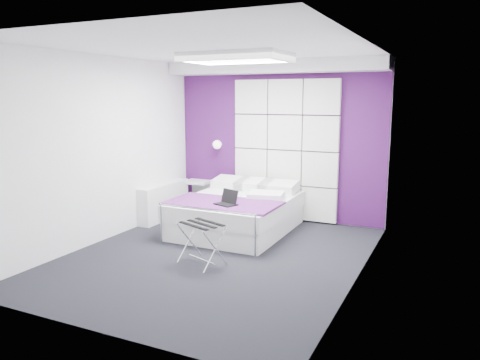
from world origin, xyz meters
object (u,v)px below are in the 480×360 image
object	(u,v)px
wall_lamp	(218,144)
luggage_rack	(202,244)
bed	(237,212)
radiator	(164,201)
laptop	(227,201)
nightstand	(198,182)

from	to	relation	value
wall_lamp	luggage_rack	xyz separation A→B (m)	(1.03, -2.38, -0.96)
bed	luggage_rack	size ratio (longest dim) A/B	3.71
radiator	laptop	size ratio (longest dim) A/B	4.07
radiator	nightstand	xyz separation A→B (m)	(0.24, 0.72, 0.23)
wall_lamp	radiator	bearing A→B (deg)	-130.10
wall_lamp	bed	bearing A→B (deg)	-48.30
luggage_rack	radiator	bearing A→B (deg)	156.30
laptop	bed	bearing A→B (deg)	121.72
nightstand	laptop	xyz separation A→B (m)	(1.31, -1.43, 0.06)
wall_lamp	laptop	size ratio (longest dim) A/B	0.51
wall_lamp	luggage_rack	distance (m)	2.77
laptop	luggage_rack	bearing A→B (deg)	-62.32
bed	laptop	bearing A→B (deg)	-78.55
radiator	luggage_rack	xyz separation A→B (m)	(1.67, -1.62, -0.04)
laptop	nightstand	bearing A→B (deg)	152.82
radiator	luggage_rack	distance (m)	2.33
bed	luggage_rack	xyz separation A→B (m)	(0.24, -1.49, -0.03)
nightstand	bed	bearing A→B (deg)	-35.46
wall_lamp	radiator	distance (m)	1.35
bed	luggage_rack	world-z (taller)	bed
wall_lamp	bed	world-z (taller)	wall_lamp
luggage_rack	laptop	bearing A→B (deg)	117.93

